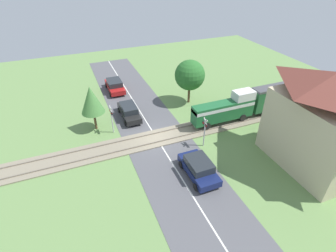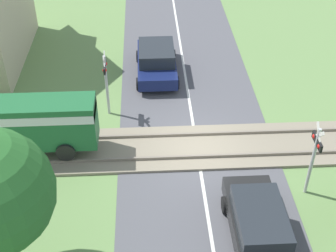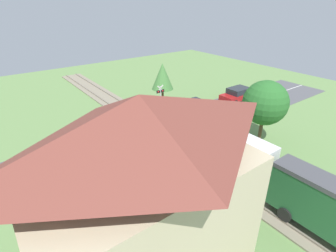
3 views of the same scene
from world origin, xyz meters
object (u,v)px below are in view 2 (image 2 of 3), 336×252
at_px(crossing_signal_east_approach, 106,76).
at_px(car_near_crossing, 259,227).
at_px(car_far_side, 157,60).
at_px(crossing_signal_west_approach, 315,151).

bearing_deg(crossing_signal_east_approach, car_near_crossing, -145.99).
distance_m(car_near_crossing, car_far_side, 11.35).
height_order(car_near_crossing, crossing_signal_west_approach, crossing_signal_west_approach).
bearing_deg(car_far_side, crossing_signal_east_approach, 145.67).
bearing_deg(crossing_signal_east_approach, crossing_signal_west_approach, -125.97).
relative_size(car_near_crossing, crossing_signal_west_approach, 1.50).
height_order(car_far_side, crossing_signal_west_approach, crossing_signal_west_approach).
xyz_separation_m(car_far_side, crossing_signal_west_approach, (-8.73, -5.16, 1.15)).
bearing_deg(crossing_signal_west_approach, car_near_crossing, 134.64).
bearing_deg(crossing_signal_west_approach, crossing_signal_east_approach, 54.03).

